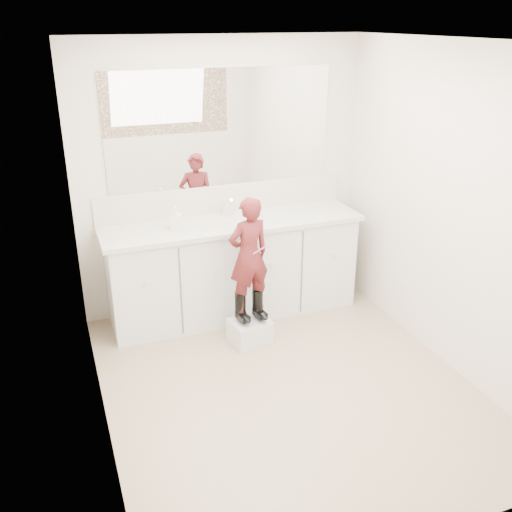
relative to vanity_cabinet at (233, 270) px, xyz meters
name	(u,v)px	position (x,y,z in m)	size (l,w,h in m)	color
floor	(286,385)	(0.00, -1.23, -0.42)	(3.00, 3.00, 0.00)	#998264
ceiling	(295,40)	(0.00, -1.23, 1.97)	(3.00, 3.00, 0.00)	white
wall_back	(222,178)	(0.00, 0.27, 0.77)	(2.60, 2.60, 0.00)	beige
wall_front	(429,348)	(0.00, -2.73, 0.77)	(2.60, 2.60, 0.00)	beige
wall_left	(88,261)	(-1.30, -1.23, 0.78)	(3.00, 3.00, 0.00)	beige
wall_right	(452,212)	(1.30, -1.23, 0.78)	(3.00, 3.00, 0.00)	beige
vanity_cabinet	(233,270)	(0.00, 0.00, 0.00)	(2.20, 0.55, 0.85)	silver
countertop	(233,223)	(0.00, -0.01, 0.45)	(2.28, 0.58, 0.04)	beige
backsplash	(223,199)	(0.00, 0.26, 0.59)	(2.28, 0.03, 0.25)	beige
mirror	(221,129)	(0.00, 0.26, 1.22)	(2.00, 0.02, 1.00)	white
dot_panel	(441,251)	(0.00, -2.71, 1.22)	(2.00, 0.01, 1.20)	#472819
faucet	(227,210)	(0.00, 0.15, 0.52)	(0.08, 0.08, 0.10)	silver
cup	(254,214)	(0.19, -0.03, 0.51)	(0.10, 0.10, 0.09)	beige
soap_bottle	(176,218)	(-0.50, -0.03, 0.56)	(0.09, 0.09, 0.19)	white
step_stool	(250,331)	(-0.04, -0.55, -0.32)	(0.31, 0.26, 0.20)	silver
boot_left	(240,307)	(-0.12, -0.53, -0.09)	(0.10, 0.17, 0.26)	black
boot_right	(257,304)	(0.03, -0.53, -0.09)	(0.10, 0.17, 0.26)	black
toddler	(249,255)	(-0.04, -0.53, 0.36)	(0.35, 0.23, 0.96)	maroon
toothbrush	(261,249)	(0.03, -0.61, 0.43)	(0.01, 0.01, 0.14)	#CA4E90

